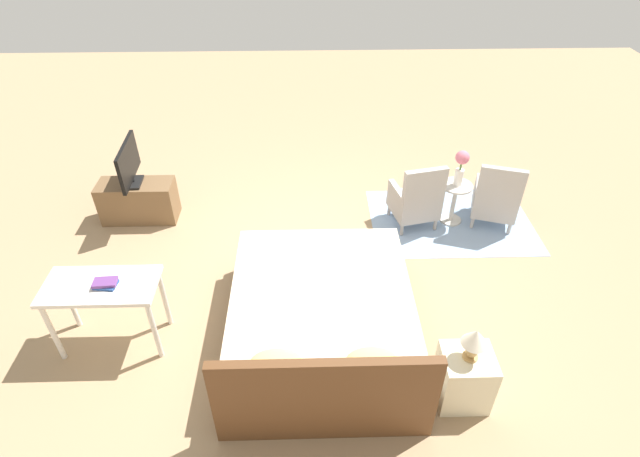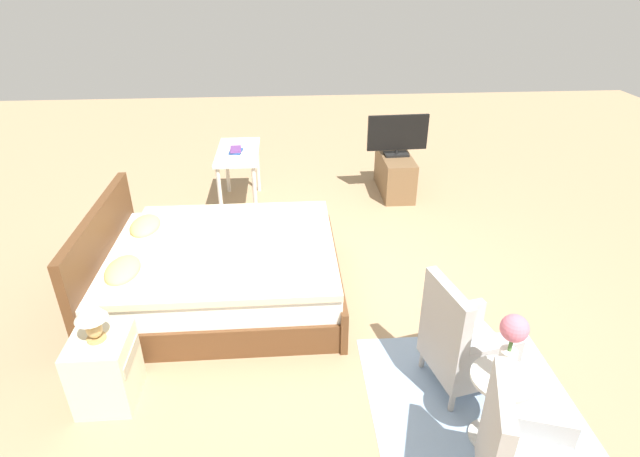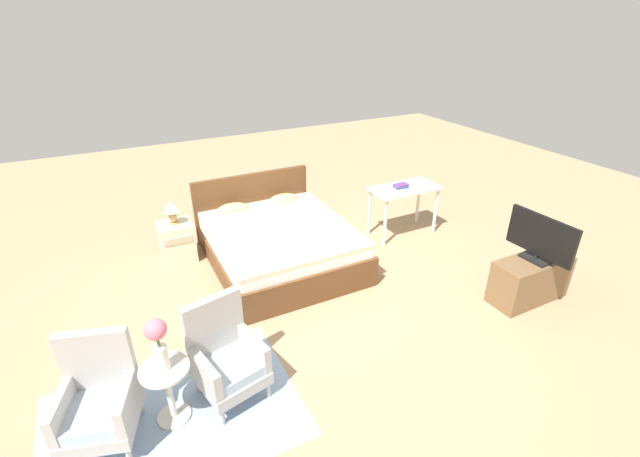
{
  "view_description": "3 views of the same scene",
  "coord_description": "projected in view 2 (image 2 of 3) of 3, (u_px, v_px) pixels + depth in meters",
  "views": [
    {
      "loc": [
        0.07,
        4.38,
        3.94
      ],
      "look_at": [
        -0.04,
        0.2,
        0.75
      ],
      "focal_mm": 28.0,
      "sensor_mm": 36.0,
      "label": 1
    },
    {
      "loc": [
        -4.04,
        0.41,
        2.88
      ],
      "look_at": [
        0.2,
        0.1,
        0.58
      ],
      "focal_mm": 28.0,
      "sensor_mm": 36.0,
      "label": 2
    },
    {
      "loc": [
        -1.86,
        -3.74,
        3.1
      ],
      "look_at": [
        0.21,
        0.3,
        0.8
      ],
      "focal_mm": 24.0,
      "sensor_mm": 36.0,
      "label": 3
    }
  ],
  "objects": [
    {
      "name": "ground_plane",
      "position": [
        332.0,
        289.0,
        4.94
      ],
      "size": [
        16.0,
        16.0,
        0.0
      ],
      "primitive_type": "plane",
      "color": "#A38460"
    },
    {
      "name": "floor_rug",
      "position": [
        487.0,
        437.0,
        3.4
      ],
      "size": [
        2.1,
        1.5,
        0.01
      ],
      "color": "#8EA8C6",
      "rests_on": "ground_plane"
    },
    {
      "name": "bed",
      "position": [
        218.0,
        271.0,
        4.69
      ],
      "size": [
        1.79,
        2.18,
        0.96
      ],
      "color": "brown",
      "rests_on": "ground_plane"
    },
    {
      "name": "armchair_by_window_right",
      "position": [
        462.0,
        344.0,
        3.67
      ],
      "size": [
        0.64,
        0.64,
        0.92
      ],
      "color": "#ADA8A3",
      "rests_on": "floor_rug"
    },
    {
      "name": "side_table",
      "position": [
        497.0,
        401.0,
        3.24
      ],
      "size": [
        0.4,
        0.4,
        0.56
      ],
      "color": "beige",
      "rests_on": "ground_plane"
    },
    {
      "name": "flower_vase",
      "position": [
        511.0,
        341.0,
        3.0
      ],
      "size": [
        0.17,
        0.17,
        0.48
      ],
      "color": "silver",
      "rests_on": "side_table"
    },
    {
      "name": "nightstand",
      "position": [
        105.0,
        369.0,
        3.59
      ],
      "size": [
        0.44,
        0.41,
        0.56
      ],
      "color": "beige",
      "rests_on": "ground_plane"
    },
    {
      "name": "table_lamp",
      "position": [
        90.0,
        315.0,
        3.35
      ],
      "size": [
        0.22,
        0.22,
        0.33
      ],
      "color": "tan",
      "rests_on": "nightstand"
    },
    {
      "name": "tv_stand",
      "position": [
        395.0,
        174.0,
        6.9
      ],
      "size": [
        0.96,
        0.4,
        0.54
      ],
      "color": "brown",
      "rests_on": "ground_plane"
    },
    {
      "name": "tv_flatscreen",
      "position": [
        398.0,
        135.0,
        6.63
      ],
      "size": [
        0.22,
        0.82,
        0.55
      ],
      "color": "black",
      "rests_on": "tv_stand"
    },
    {
      "name": "vanity_desk",
      "position": [
        238.0,
        159.0,
        6.32
      ],
      "size": [
        1.04,
        0.52,
        0.76
      ],
      "color": "silver",
      "rests_on": "ground_plane"
    },
    {
      "name": "book_stack",
      "position": [
        236.0,
        150.0,
        6.19
      ],
      "size": [
        0.22,
        0.17,
        0.06
      ],
      "color": "#284C8E",
      "rests_on": "vanity_desk"
    }
  ]
}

